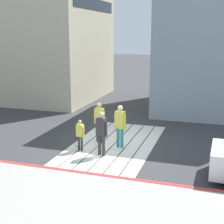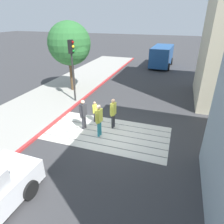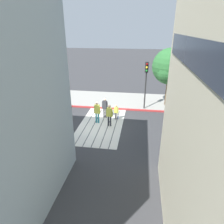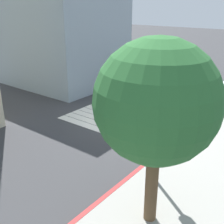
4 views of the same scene
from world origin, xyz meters
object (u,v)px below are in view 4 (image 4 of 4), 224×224
Objects in this scene: pedestrian_adult_lead at (143,112)px; pedestrian_child_with_racket at (128,122)px; street_tree at (154,104)px; pedestrian_adult_side at (130,104)px; pedestrian_adult_trailing at (112,109)px; traffic_light_corner at (152,97)px; car_parked_near_curb at (202,90)px.

pedestrian_child_with_racket is at bearing 76.02° from pedestrian_adult_lead.
pedestrian_adult_side is at bearing -51.40° from street_tree.
pedestrian_child_with_racket is (-1.22, 0.36, -0.29)m from pedestrian_adult_trailing.
pedestrian_adult_trailing reaches higher than pedestrian_child_with_racket.
pedestrian_adult_trailing is 1.37× the size of pedestrian_child_with_racket.
pedestrian_adult_side is 1.63m from pedestrian_child_with_racket.
traffic_light_corner is 4.05m from pedestrian_child_with_racket.
car_parked_near_curb is at bearing -107.40° from pedestrian_adult_trailing.
pedestrian_adult_trailing is at bearing -43.25° from street_tree.
pedestrian_adult_lead reaches higher than car_parked_near_curb.
car_parked_near_curb is 2.50× the size of pedestrian_adult_side.
pedestrian_adult_side is (1.06, -0.40, 0.03)m from pedestrian_adult_lead.
pedestrian_adult_trailing reaches higher than pedestrian_adult_lead.
pedestrian_child_with_racket is (-0.82, 1.37, -0.31)m from pedestrian_adult_side.
street_tree is at bearing 103.82° from car_parked_near_curb.
traffic_light_corner is 2.44× the size of pedestrian_adult_side.
pedestrian_adult_side is (-0.40, -1.02, 0.02)m from pedestrian_adult_trailing.
traffic_light_corner is 4.94m from pedestrian_adult_trailing.
pedestrian_adult_lead reaches higher than pedestrian_child_with_racket.
pedestrian_adult_side is 1.39× the size of pedestrian_child_with_racket.
pedestrian_child_with_racket is at bearing -42.03° from traffic_light_corner.
traffic_light_corner is 2.51× the size of pedestrian_adult_lead.
street_tree is at bearing 136.75° from pedestrian_adult_trailing.
car_parked_near_curb is 3.48× the size of pedestrian_child_with_racket.
pedestrian_adult_trailing is at bearing -16.25° from pedestrian_child_with_racket.
traffic_light_corner reaches higher than pedestrian_adult_lead.
street_tree is at bearing 120.77° from traffic_light_corner.
car_parked_near_curb is 1.02× the size of traffic_light_corner.
pedestrian_adult_lead is 0.97× the size of pedestrian_adult_side.
pedestrian_adult_trailing is (1.46, 0.62, 0.01)m from pedestrian_adult_lead.
pedestrian_adult_side is at bearing -20.72° from pedestrian_adult_lead.
pedestrian_child_with_racket is (2.46, -2.22, -2.34)m from traffic_light_corner.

